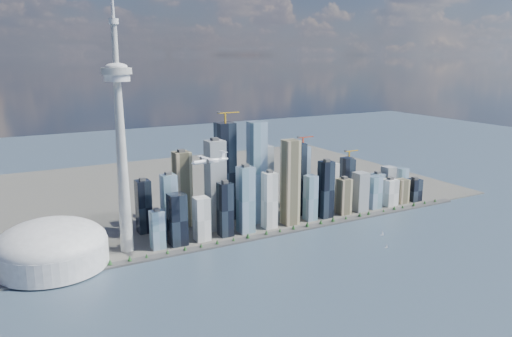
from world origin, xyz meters
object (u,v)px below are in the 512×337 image
sailboat_east (382,234)px  sailboat_west (387,247)px  needle_tower (120,135)px  dome_stadium (52,247)px  airplane (210,160)px

sailboat_east → sailboat_west: bearing=-107.0°
needle_tower → dome_stadium: size_ratio=2.75×
dome_stadium → needle_tower: bearing=4.1°
dome_stadium → sailboat_east: bearing=-14.2°
needle_tower → sailboat_west: needle_tower is taller
airplane → sailboat_west: 401.61m
airplane → sailboat_east: airplane is taller
airplane → sailboat_east: (370.80, -78.78, -186.58)m
needle_tower → sailboat_west: 573.79m
dome_stadium → sailboat_west: dome_stadium is taller
dome_stadium → sailboat_west: 650.00m
needle_tower → airplane: bearing=-34.3°
needle_tower → airplane: 177.33m
dome_stadium → airplane: 330.69m
needle_tower → dome_stadium: needle_tower is taller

